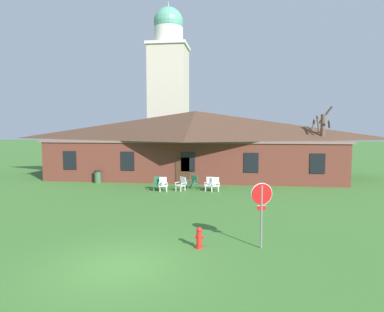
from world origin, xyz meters
TOP-DOWN VIEW (x-y plane):
  - ground_plane at (0.00, 0.00)m, footprint 200.00×200.00m
  - brick_building at (-0.00, 20.90)m, footprint 25.15×10.40m
  - dome_tower at (-5.26, 35.07)m, footprint 5.18×5.18m
  - stop_sign at (4.62, 2.33)m, footprint 0.78×0.26m
  - lawn_chair_by_porch at (-1.76, 13.07)m, footprint 0.71×0.75m
  - lawn_chair_near_door at (-1.34, 12.94)m, footprint 0.74×0.78m
  - lawn_chair_left_end at (-0.07, 13.19)m, footprint 0.84×0.87m
  - lawn_chair_middle at (0.61, 14.25)m, footprint 0.80×0.84m
  - lawn_chair_right_end at (1.88, 13.46)m, footprint 0.68×0.71m
  - lawn_chair_far_side at (2.28, 13.33)m, footprint 0.65×0.68m
  - bare_tree_beside_building at (10.71, 19.05)m, footprint 1.85×1.65m
  - fire_hydrant at (2.36, 2.06)m, footprint 0.36×0.28m
  - trash_bin at (-7.22, 15.60)m, footprint 0.56×0.56m

SIDE VIEW (x-z plane):
  - ground_plane at x=0.00m, z-range 0.00..0.00m
  - fire_hydrant at x=2.36m, z-range -0.02..0.77m
  - trash_bin at x=-7.22m, z-range 0.01..0.99m
  - lawn_chair_by_porch at x=-1.76m, z-range 0.02..0.98m
  - lawn_chair_near_door at x=-1.34m, z-range 0.02..0.98m
  - lawn_chair_left_end at x=-0.07m, z-range 0.02..0.98m
  - lawn_chair_middle at x=0.61m, z-range 0.02..0.98m
  - lawn_chair_right_end at x=1.88m, z-range 0.02..0.98m
  - lawn_chair_far_side at x=2.28m, z-range 0.02..0.98m
  - stop_sign at x=4.62m, z-range 0.50..2.93m
  - brick_building at x=0.00m, z-range 0.06..5.96m
  - bare_tree_beside_building at x=10.71m, z-range 0.05..6.23m
  - dome_tower at x=-5.26m, z-range -0.83..20.13m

